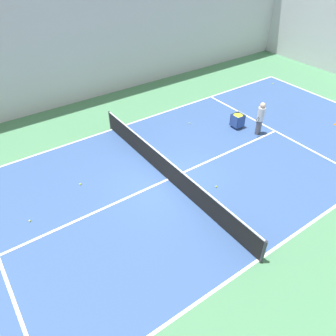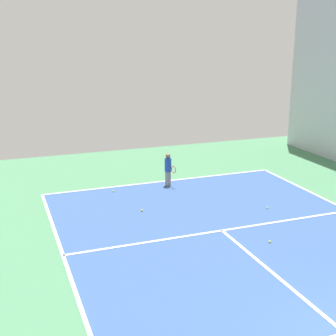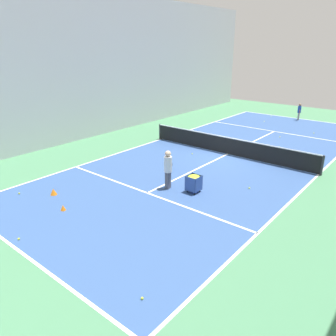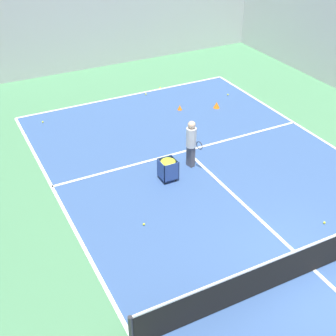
% 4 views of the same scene
% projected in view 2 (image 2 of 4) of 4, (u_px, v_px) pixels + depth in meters
% --- Properties ---
extents(line_baseline_near, '(9.75, 0.10, 0.00)m').
position_uv_depth(line_baseline_near, '(163.00, 181.00, 19.37)').
color(line_baseline_near, white).
rests_on(line_baseline_near, ground).
extents(line_service_near, '(9.75, 0.10, 0.00)m').
position_uv_depth(line_service_near, '(222.00, 230.00, 14.50)').
color(line_service_near, white).
rests_on(line_service_near, ground).
extents(player_near_baseline, '(0.34, 0.59, 1.33)m').
position_uv_depth(player_near_baseline, '(168.00, 167.00, 18.64)').
color(player_near_baseline, gray).
rests_on(player_near_baseline, ground).
extents(tennis_ball_1, '(0.07, 0.07, 0.07)m').
position_uv_depth(tennis_ball_1, '(142.00, 210.00, 16.08)').
color(tennis_ball_1, yellow).
rests_on(tennis_ball_1, ground).
extents(tennis_ball_5, '(0.07, 0.07, 0.07)m').
position_uv_depth(tennis_ball_5, '(270.00, 242.00, 13.64)').
color(tennis_ball_5, yellow).
rests_on(tennis_ball_5, ground).
extents(tennis_ball_7, '(0.07, 0.07, 0.07)m').
position_uv_depth(tennis_ball_7, '(113.00, 191.00, 18.07)').
color(tennis_ball_7, yellow).
rests_on(tennis_ball_7, ground).
extents(tennis_ball_10, '(0.07, 0.07, 0.07)m').
position_uv_depth(tennis_ball_10, '(267.00, 208.00, 16.32)').
color(tennis_ball_10, yellow).
rests_on(tennis_ball_10, ground).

